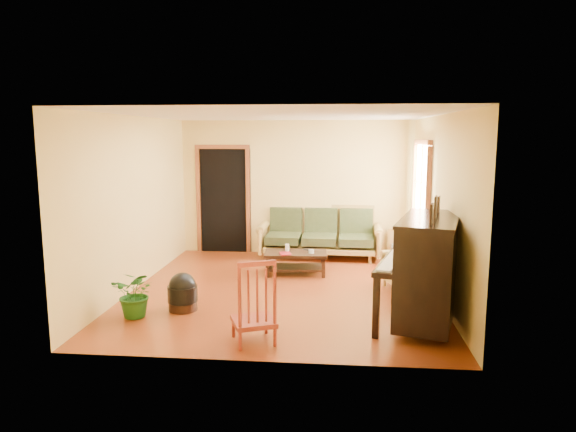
# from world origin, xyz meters

# --- Properties ---
(floor) EXTENTS (5.00, 5.00, 0.00)m
(floor) POSITION_xyz_m (0.00, 0.00, 0.00)
(floor) COLOR #60220C
(floor) RESTS_ON ground
(doorway) EXTENTS (1.08, 0.16, 2.05)m
(doorway) POSITION_xyz_m (-1.45, 2.48, 1.02)
(doorway) COLOR black
(doorway) RESTS_ON floor
(window) EXTENTS (0.12, 1.36, 1.46)m
(window) POSITION_xyz_m (2.21, 1.30, 1.50)
(window) COLOR white
(window) RESTS_ON right_wall
(sofa) EXTENTS (2.30, 1.03, 0.97)m
(sofa) POSITION_xyz_m (0.48, 2.13, 0.49)
(sofa) COLOR olive
(sofa) RESTS_ON floor
(coffee_table) EXTENTS (1.07, 0.63, 0.38)m
(coffee_table) POSITION_xyz_m (0.12, 0.92, 0.19)
(coffee_table) COLOR black
(coffee_table) RESTS_ON floor
(armchair) EXTENTS (0.99, 1.01, 0.81)m
(armchair) POSITION_xyz_m (1.90, 0.16, 0.41)
(armchair) COLOR olive
(armchair) RESTS_ON floor
(piano) EXTENTS (1.27, 1.70, 1.34)m
(piano) POSITION_xyz_m (1.91, -1.27, 0.67)
(piano) COLOR black
(piano) RESTS_ON floor
(footstool) EXTENTS (0.50, 0.50, 0.38)m
(footstool) POSITION_xyz_m (-1.24, -1.03, 0.19)
(footstool) COLOR black
(footstool) RESTS_ON floor
(red_chair) EXTENTS (0.61, 0.63, 0.98)m
(red_chair) POSITION_xyz_m (-0.13, -1.99, 0.49)
(red_chair) COLOR maroon
(red_chair) RESTS_ON floor
(leaning_frame) EXTENTS (0.42, 0.11, 0.56)m
(leaning_frame) POSITION_xyz_m (1.99, 2.35, 0.28)
(leaning_frame) COLOR #AC8539
(leaning_frame) RESTS_ON floor
(ceramic_crock) EXTENTS (0.25, 0.25, 0.27)m
(ceramic_crock) POSITION_xyz_m (1.95, 2.22, 0.14)
(ceramic_crock) COLOR #34539E
(ceramic_crock) RESTS_ON floor
(potted_plant) EXTENTS (0.58, 0.51, 0.62)m
(potted_plant) POSITION_xyz_m (-1.75, -1.34, 0.31)
(potted_plant) COLOR #1B5117
(potted_plant) RESTS_ON floor
(book) EXTENTS (0.23, 0.27, 0.02)m
(book) POSITION_xyz_m (-0.13, 0.71, 0.39)
(book) COLOR maroon
(book) RESTS_ON coffee_table
(candle) EXTENTS (0.08, 0.08, 0.12)m
(candle) POSITION_xyz_m (-0.03, 1.00, 0.43)
(candle) COLOR white
(candle) RESTS_ON coffee_table
(glass_jar) EXTENTS (0.11, 0.11, 0.06)m
(glass_jar) POSITION_xyz_m (0.38, 0.85, 0.41)
(glass_jar) COLOR silver
(glass_jar) RESTS_ON coffee_table
(remote) EXTENTS (0.16, 0.07, 0.02)m
(remote) POSITION_xyz_m (0.31, 1.06, 0.38)
(remote) COLOR black
(remote) RESTS_ON coffee_table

